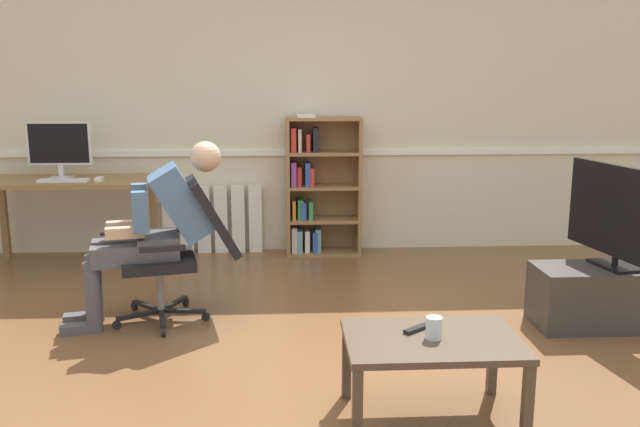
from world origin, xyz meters
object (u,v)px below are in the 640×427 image
tv_screen (620,215)px  drinking_glass (434,328)px  bookshelf (317,189)px  radiator (213,219)px  coffee_table (432,348)px  person_seated (155,227)px  computer_desk (66,191)px  tv_stand (612,296)px  imac_monitor (59,146)px  office_chair (184,243)px  spare_remote (416,329)px  keyboard (63,180)px  computer_mouse (99,179)px

tv_screen → drinking_glass: tv_screen is taller
bookshelf → radiator: bookshelf is taller
bookshelf → coffee_table: bearing=-83.1°
bookshelf → coffee_table: 3.11m
person_seated → computer_desk: bearing=-156.4°
computer_desk → bookshelf: bookshelf is taller
computer_desk → radiator: computer_desk is taller
radiator → tv_stand: 3.45m
imac_monitor → office_chair: (1.23, -1.43, -0.51)m
imac_monitor → bookshelf: (2.20, 0.21, -0.43)m
tv_screen → spare_remote: size_ratio=6.71×
office_chair → tv_stand: size_ratio=0.95×
imac_monitor → tv_stand: bearing=-23.1°
bookshelf → tv_screen: 2.66m
computer_desk → person_seated: (1.00, -1.39, -0.01)m
computer_desk → tv_stand: size_ratio=1.40×
spare_remote → person_seated: bearing=10.0°
spare_remote → imac_monitor: bearing=4.2°
imac_monitor → computer_desk: bearing=-53.5°
office_chair → spare_remote: size_ratio=6.34×
keyboard → imac_monitor: bearing=111.4°
radiator → drinking_glass: (1.34, -3.19, 0.15)m
person_seated → tv_screen: (2.97, -0.26, 0.10)m
imac_monitor → keyboard: bearing=-68.6°
computer_desk → office_chair: 1.79m
office_chair → tv_stand: (2.79, -0.29, -0.32)m
bookshelf → radiator: 1.01m
imac_monitor → tv_stand: 4.46m
computer_mouse → radiator: computer_mouse is taller
coffee_table → tv_screen: bearing=38.2°
computer_desk → drinking_glass: computer_desk is taller
imac_monitor → office_chair: 1.95m
coffee_table → spare_remote: spare_remote is taller
computer_desk → spare_remote: (2.46, -2.70, -0.23)m
computer_desk → tv_screen: (3.97, -1.64, 0.08)m
coffee_table → computer_desk: bearing=132.2°
imac_monitor → tv_screen: size_ratio=0.53×
coffee_table → spare_remote: size_ratio=5.37×
bookshelf → imac_monitor: bearing=-174.5°
keyboard → computer_mouse: computer_mouse is taller
imac_monitor → coffee_table: size_ratio=0.67×
tv_screen → radiator: bearing=44.8°
tv_stand → imac_monitor: bearing=156.9°
imac_monitor → drinking_glass: (2.58, -2.88, -0.57)m
imac_monitor → tv_stand: (4.02, -1.72, -0.83)m
radiator → person_seated: 1.82m
office_chair → tv_stand: office_chair is taller
computer_desk → person_seated: person_seated is taller
keyboard → spare_remote: 3.55m
bookshelf → keyboard: bearing=-168.5°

